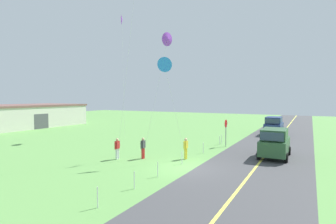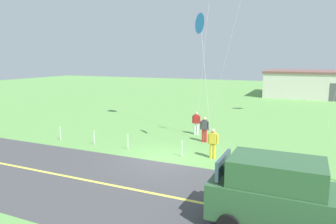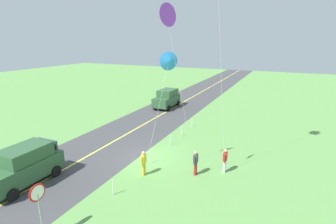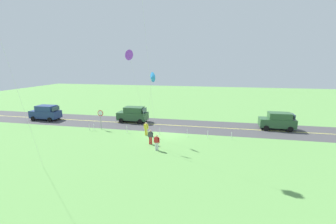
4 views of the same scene
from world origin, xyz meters
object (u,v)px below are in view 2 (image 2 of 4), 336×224
at_px(car_suv_foreground, 281,194).
at_px(kite_yellow_high, 201,24).
at_px(person_adult_companion, 196,122).
at_px(person_child_watcher, 213,142).
at_px(person_adult_near, 205,129).

xyz_separation_m(car_suv_foreground, kite_yellow_high, (-4.97, 7.03, 5.85)).
bearing_deg(person_adult_companion, car_suv_foreground, -105.36).
height_order(person_adult_companion, person_child_watcher, same).
height_order(car_suv_foreground, kite_yellow_high, kite_yellow_high).
relative_size(person_child_watcher, kite_yellow_high, 0.21).
xyz_separation_m(person_adult_near, kite_yellow_high, (0.22, -1.74, 6.14)).
bearing_deg(car_suv_foreground, person_adult_near, 120.63).
height_order(car_suv_foreground, person_adult_companion, car_suv_foreground).
relative_size(person_adult_near, person_child_watcher, 1.00).
bearing_deg(person_child_watcher, person_adult_near, -20.48).
relative_size(car_suv_foreground, kite_yellow_high, 0.58).
bearing_deg(person_adult_near, car_suv_foreground, -85.24).
bearing_deg(car_suv_foreground, person_adult_companion, 121.25).
bearing_deg(person_adult_companion, person_adult_near, -102.05).
distance_m(car_suv_foreground, person_adult_companion, 12.12).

